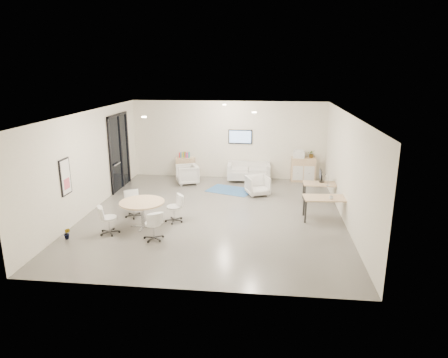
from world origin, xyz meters
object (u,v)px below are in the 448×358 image
sideboard_right (303,169)px  sideboard_left (186,168)px  loveseat (249,172)px  desk_rear (322,185)px  round_table (142,204)px  armchair_right (258,185)px  armchair_left (187,173)px  desk_front (327,200)px

sideboard_right → sideboard_left: bearing=179.6°
sideboard_left → loveseat: 2.69m
sideboard_left → desk_rear: sideboard_left is taller
round_table → armchair_right: bearing=46.9°
sideboard_left → desk_rear: bearing=-26.2°
loveseat → sideboard_right: bearing=2.0°
loveseat → armchair_right: bearing=-79.9°
armchair_left → armchair_right: (2.85, -1.17, -0.03)m
sideboard_left → desk_rear: 5.94m
armchair_left → armchair_right: 3.08m
desk_rear → sideboard_left: bearing=153.9°
sideboard_left → armchair_left: (0.26, -0.93, -0.01)m
loveseat → desk_rear: bearing=-44.8°
sideboard_left → sideboard_right: 4.89m
loveseat → desk_rear: loveseat is taller
sideboard_right → armchair_left: size_ratio=1.17×
desk_rear → round_table: size_ratio=0.99×
loveseat → desk_front: loveseat is taller
sideboard_right → armchair_left: bearing=-169.1°
sideboard_right → loveseat: sideboard_right is taller
desk_rear → armchair_left: bearing=161.6°
sideboard_left → loveseat: (2.68, -0.21, -0.08)m
loveseat → round_table: (-2.80, -5.34, 0.35)m
sideboard_right → loveseat: bearing=-175.5°
armchair_left → armchair_right: bearing=45.8°
round_table → desk_rear: bearing=28.3°
sideboard_left → desk_front: 6.84m
sideboard_left → sideboard_right: bearing=-0.4°
sideboard_right → desk_rear: bearing=-80.5°
loveseat → round_table: bearing=-120.2°
desk_rear → desk_front: size_ratio=0.89×
sideboard_right → desk_rear: sideboard_right is taller
sideboard_right → round_table: sideboard_right is taller
armchair_left → desk_rear: bearing=49.8°
armchair_left → desk_front: 6.07m
desk_rear → desk_front: desk_front is taller
sideboard_right → armchair_left: sideboard_right is taller
armchair_right → sideboard_right: bearing=28.1°
loveseat → desk_front: bearing=-60.8°
sideboard_left → round_table: (-0.12, -5.55, 0.28)m
sideboard_right → desk_front: bearing=-85.2°
sideboard_left → desk_front: bearing=-39.8°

